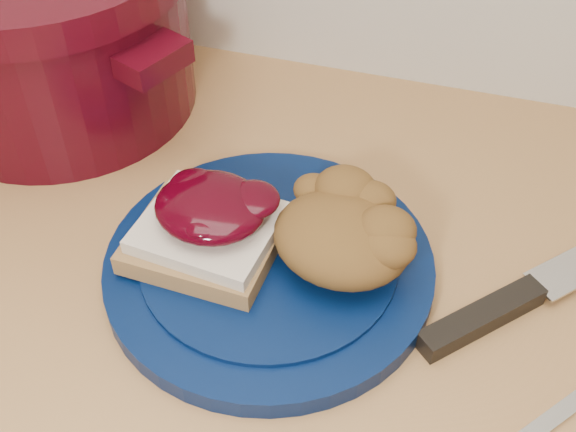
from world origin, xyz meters
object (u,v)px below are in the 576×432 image
(dutch_oven, at_px, (49,29))
(pepper_grinder, at_px, (11,11))
(chef_knife, at_px, (522,297))
(butter_knife, at_px, (555,416))
(plate, at_px, (269,266))

(dutch_oven, distance_m, pepper_grinder, 0.09)
(chef_knife, distance_m, butter_knife, 0.10)
(butter_knife, relative_size, pepper_grinder, 1.15)
(chef_knife, xyz_separation_m, dutch_oven, (-0.48, 0.14, 0.08))
(chef_knife, distance_m, pepper_grinder, 0.59)
(plate, bearing_deg, dutch_oven, 148.74)
(plate, bearing_deg, butter_knife, -16.98)
(chef_knife, height_order, butter_knife, chef_knife)
(plate, distance_m, pepper_grinder, 0.42)
(dutch_oven, relative_size, pepper_grinder, 2.78)
(dutch_oven, bearing_deg, plate, -31.26)
(plate, distance_m, chef_knife, 0.20)
(plate, distance_m, dutch_oven, 0.34)
(chef_knife, bearing_deg, pepper_grinder, 114.63)
(butter_knife, height_order, pepper_grinder, pepper_grinder)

